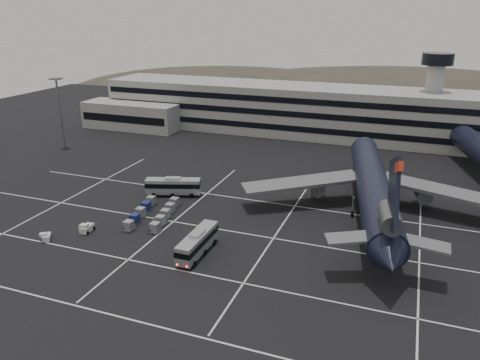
{
  "coord_description": "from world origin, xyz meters",
  "views": [
    {
      "loc": [
        30.47,
        -60.77,
        34.38
      ],
      "look_at": [
        2.22,
        14.89,
        5.0
      ],
      "focal_mm": 35.0,
      "sensor_mm": 36.0,
      "label": 1
    }
  ],
  "objects_px": {
    "trijet_main": "(373,187)",
    "bus_far": "(173,186)",
    "uld_cluster": "(153,213)",
    "tug_a": "(87,228)",
    "bus_near": "(198,242)"
  },
  "relations": [
    {
      "from": "bus_near",
      "to": "tug_a",
      "type": "height_order",
      "value": "bus_near"
    },
    {
      "from": "bus_far",
      "to": "tug_a",
      "type": "relative_size",
      "value": 4.16
    },
    {
      "from": "trijet_main",
      "to": "bus_far",
      "type": "distance_m",
      "value": 37.67
    },
    {
      "from": "trijet_main",
      "to": "bus_near",
      "type": "xyz_separation_m",
      "value": [
        -22.71,
        -23.86,
        -3.25
      ]
    },
    {
      "from": "uld_cluster",
      "to": "tug_a",
      "type": "bearing_deg",
      "value": -129.37
    },
    {
      "from": "trijet_main",
      "to": "tug_a",
      "type": "xyz_separation_m",
      "value": [
        -42.97,
        -23.6,
        -4.54
      ]
    },
    {
      "from": "trijet_main",
      "to": "bus_near",
      "type": "height_order",
      "value": "trijet_main"
    },
    {
      "from": "trijet_main",
      "to": "bus_far",
      "type": "height_order",
      "value": "trijet_main"
    },
    {
      "from": "bus_near",
      "to": "uld_cluster",
      "type": "bearing_deg",
      "value": 144.95
    },
    {
      "from": "tug_a",
      "to": "uld_cluster",
      "type": "xyz_separation_m",
      "value": [
        7.26,
        8.85,
        0.11
      ]
    },
    {
      "from": "bus_near",
      "to": "uld_cluster",
      "type": "distance_m",
      "value": 15.91
    },
    {
      "from": "trijet_main",
      "to": "uld_cluster",
      "type": "height_order",
      "value": "trijet_main"
    },
    {
      "from": "trijet_main",
      "to": "bus_far",
      "type": "bearing_deg",
      "value": 176.34
    },
    {
      "from": "trijet_main",
      "to": "bus_near",
      "type": "relative_size",
      "value": 5.54
    },
    {
      "from": "tug_a",
      "to": "trijet_main",
      "type": "bearing_deg",
      "value": 24.68
    }
  ]
}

